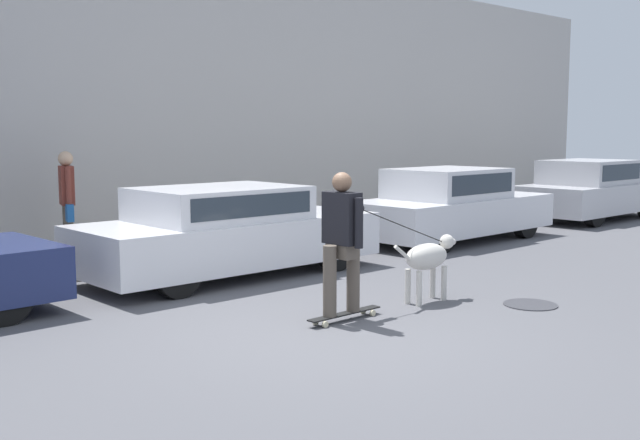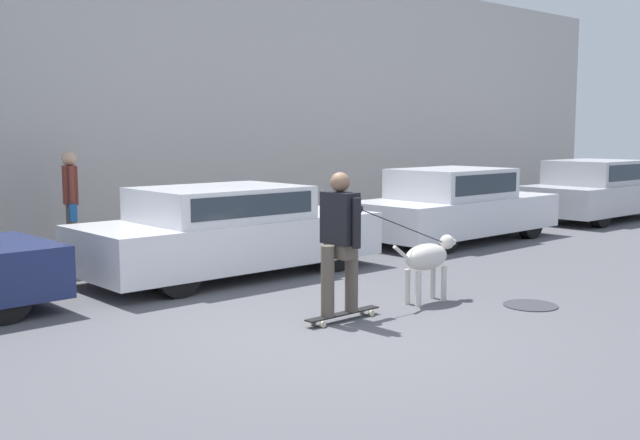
% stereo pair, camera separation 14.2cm
% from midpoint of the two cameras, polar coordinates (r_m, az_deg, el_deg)
% --- Properties ---
extents(ground_plane, '(36.00, 36.00, 0.00)m').
position_cam_midpoint_polar(ground_plane, '(7.74, -0.68, -8.60)').
color(ground_plane, '#545459').
extents(back_wall, '(32.00, 0.30, 5.40)m').
position_cam_midpoint_polar(back_wall, '(13.23, -20.30, 9.15)').
color(back_wall, '#B2ADA8').
rests_on(back_wall, ground_plane).
extents(sidewalk_curb, '(30.00, 2.29, 0.12)m').
position_cam_midpoint_polar(sidewalk_curb, '(12.17, -17.49, -2.98)').
color(sidewalk_curb, '#A39E93').
rests_on(sidewalk_curb, ground_plane).
extents(parked_car_1, '(4.39, 1.85, 1.28)m').
position_cam_midpoint_polar(parked_car_1, '(10.74, -7.47, -0.92)').
color(parked_car_1, black).
rests_on(parked_car_1, ground_plane).
extents(parked_car_2, '(4.37, 1.87, 1.37)m').
position_cam_midpoint_polar(parked_car_2, '(14.22, 9.67, 1.02)').
color(parked_car_2, black).
rests_on(parked_car_2, ground_plane).
extents(parked_car_3, '(4.11, 1.82, 1.39)m').
position_cam_midpoint_polar(parked_car_3, '(18.55, 19.67, 2.09)').
color(parked_car_3, black).
rests_on(parked_car_3, ground_plane).
extents(dog, '(1.10, 0.33, 0.79)m').
position_cam_midpoint_polar(dog, '(9.10, 7.78, -2.90)').
color(dog, beige).
rests_on(dog, ground_plane).
extents(skateboarder, '(2.25, 0.60, 1.62)m').
position_cam_midpoint_polar(skateboarder, '(8.03, 1.24, -1.33)').
color(skateboarder, beige).
rests_on(skateboarder, ground_plane).
extents(pedestrian_with_bag, '(0.30, 0.64, 1.63)m').
position_cam_midpoint_polar(pedestrian_with_bag, '(12.12, -19.02, 1.58)').
color(pedestrian_with_bag, brown).
rests_on(pedestrian_with_bag, sidewalk_curb).
extents(manhole_cover, '(0.63, 0.63, 0.01)m').
position_cam_midpoint_polar(manhole_cover, '(9.26, 15.31, -6.24)').
color(manhole_cover, '#38383D').
rests_on(manhole_cover, ground_plane).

